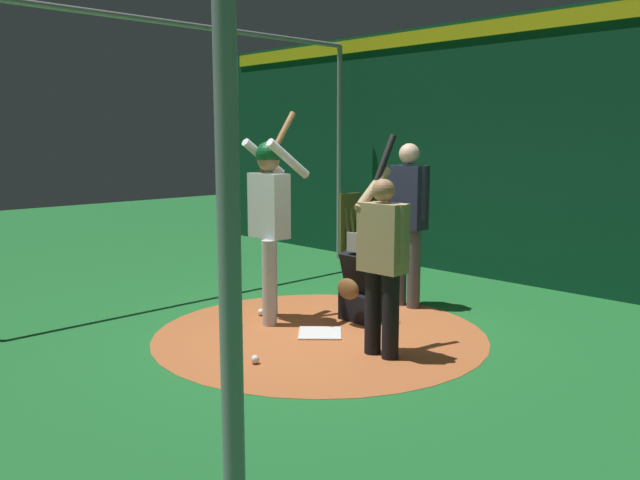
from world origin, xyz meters
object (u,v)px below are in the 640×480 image
at_px(baseball_1, 261,312).
at_px(batter, 270,212).
at_px(umpire, 408,215).
at_px(baseball_2, 255,359).
at_px(catcher, 362,285).
at_px(visitor, 383,255).
at_px(home_plate, 320,333).
at_px(bat_rack, 354,227).
at_px(baseball_0, 344,315).

bearing_deg(baseball_1, batter, 83.17).
bearing_deg(umpire, baseball_2, 7.31).
distance_m(catcher, visitor, 1.27).
xyz_separation_m(home_plate, umpire, (-1.48, -0.09, 1.05)).
height_order(batter, bat_rack, batter).
xyz_separation_m(catcher, baseball_1, (0.67, -0.88, -0.34)).
xyz_separation_m(baseball_0, baseball_2, (1.57, 0.44, 0.00)).
bearing_deg(baseball_1, catcher, 127.39).
distance_m(bat_rack, baseball_2, 5.23).
relative_size(umpire, bat_rack, 1.78).
bearing_deg(catcher, visitor, 51.06).
bearing_deg(umpire, home_plate, 3.30).
relative_size(batter, baseball_2, 29.97).
bearing_deg(umpire, baseball_0, -7.49).
xyz_separation_m(visitor, bat_rack, (-3.38, -3.50, -0.42)).
bearing_deg(baseball_2, baseball_1, -130.80).
xyz_separation_m(catcher, baseball_2, (1.68, 0.28, -0.34)).
height_order(home_plate, umpire, umpire).
relative_size(batter, visitor, 1.13).
bearing_deg(catcher, batter, -44.18).
bearing_deg(bat_rack, baseball_2, 33.61).
xyz_separation_m(umpire, bat_rack, (-1.85, -2.56, -0.57)).
relative_size(batter, umpire, 1.18).
xyz_separation_m(batter, bat_rack, (-3.36, -1.92, -0.68)).
distance_m(baseball_0, baseball_2, 1.63).
distance_m(batter, baseball_0, 1.37).
height_order(bat_rack, baseball_2, bat_rack).
bearing_deg(home_plate, baseball_0, -159.84).
xyz_separation_m(umpire, baseball_2, (2.49, 0.32, -1.02)).
distance_m(umpire, baseball_1, 1.99).
bearing_deg(baseball_2, bat_rack, -146.39).
relative_size(home_plate, baseball_0, 5.68).
height_order(catcher, baseball_0, catcher).
bearing_deg(baseball_2, umpire, -172.69).
xyz_separation_m(catcher, visitor, (0.72, 0.89, 0.54)).
bearing_deg(batter, home_plate, 92.16).
bearing_deg(batter, baseball_0, 138.37).
bearing_deg(umpire, batter, -23.15).
relative_size(catcher, baseball_2, 13.08).
relative_size(umpire, baseball_1, 25.32).
xyz_separation_m(visitor, baseball_0, (-0.61, -1.05, -0.87)).
bearing_deg(visitor, home_plate, -95.38).
bearing_deg(catcher, baseball_0, -54.73).
xyz_separation_m(bat_rack, baseball_1, (3.33, 1.72, -0.45)).
bearing_deg(umpire, bat_rack, -125.83).
xyz_separation_m(home_plate, baseball_2, (1.01, 0.23, 0.03)).
bearing_deg(batter, catcher, 135.82).
bearing_deg(home_plate, umpire, -176.70).
distance_m(home_plate, bat_rack, 4.28).
bearing_deg(catcher, baseball_1, -52.61).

